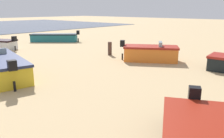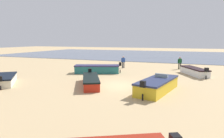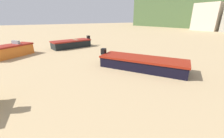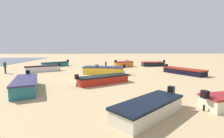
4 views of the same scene
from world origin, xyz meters
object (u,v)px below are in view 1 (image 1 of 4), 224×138
at_px(boat_teal_3, 54,38).
at_px(mooring_post_mid_beach, 110,49).
at_px(boat_yellow_9, 0,67).
at_px(boat_orange_6, 150,53).

height_order(boat_teal_3, mooring_post_mid_beach, boat_teal_3).
bearing_deg(boat_teal_3, boat_yellow_9, -177.19).
relative_size(boat_teal_3, mooring_post_mid_beach, 4.61).
bearing_deg(mooring_post_mid_beach, boat_yellow_9, -3.11).
bearing_deg(mooring_post_mid_beach, boat_teal_3, -99.19).
relative_size(boat_teal_3, boat_yellow_9, 0.81).
height_order(boat_teal_3, boat_orange_6, boat_orange_6).
bearing_deg(boat_orange_6, boat_teal_3, -127.61).
xyz_separation_m(boat_teal_3, boat_orange_6, (1.12, 12.08, 0.08)).
bearing_deg(boat_orange_6, mooring_post_mid_beach, -116.48).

